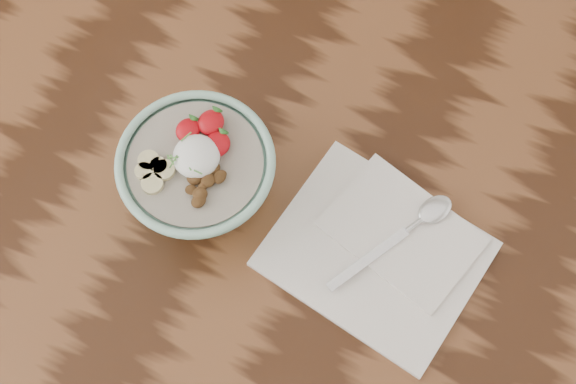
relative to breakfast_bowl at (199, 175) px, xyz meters
The scene contains 4 objects.
table 16.60cm from the breakfast_bowl, 97.88° to the left, with size 160.00×90.00×75.00cm.
breakfast_bowl is the anchor object (origin of this frame).
napkin 23.81cm from the breakfast_bowl, ahead, with size 27.12×23.55×1.50cm.
spoon 27.15cm from the breakfast_bowl, 15.73° to the left, with size 10.77×17.57×0.98cm.
Camera 1 is at (25.85, -34.20, 168.74)cm, focal length 50.00 mm.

